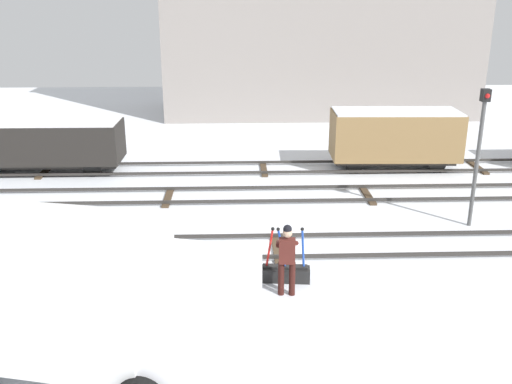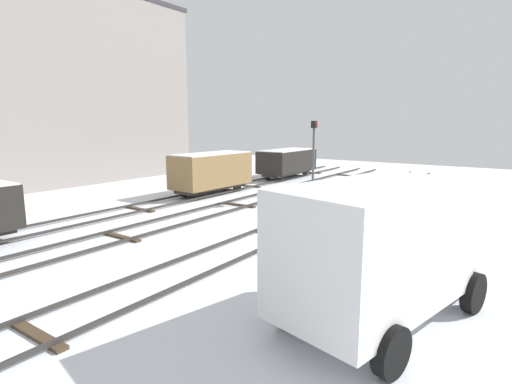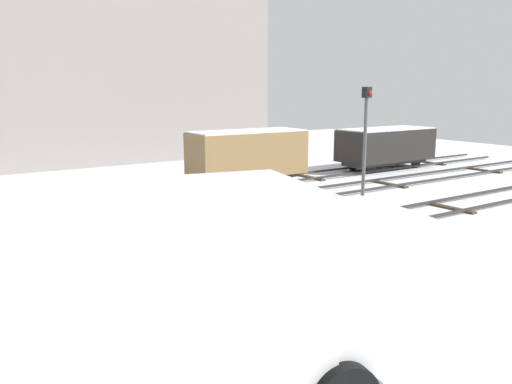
# 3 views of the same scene
# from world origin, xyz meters

# --- Properties ---
(ground_plane) EXTENTS (60.00, 60.00, 0.00)m
(ground_plane) POSITION_xyz_m (0.00, 0.00, 0.00)
(ground_plane) COLOR silver
(track_main_line) EXTENTS (44.00, 1.94, 0.18)m
(track_main_line) POSITION_xyz_m (0.00, 0.00, 0.11)
(track_main_line) COLOR #2D2B28
(track_main_line) RESTS_ON ground_plane
(track_siding_near) EXTENTS (44.00, 1.94, 0.18)m
(track_siding_near) POSITION_xyz_m (0.00, 4.40, 0.11)
(track_siding_near) COLOR #2D2B28
(track_siding_near) RESTS_ON ground_plane
(track_siding_far) EXTENTS (44.00, 1.94, 0.18)m
(track_siding_far) POSITION_xyz_m (0.00, 7.71, 0.11)
(track_siding_far) COLOR #2D2B28
(track_siding_far) RESTS_ON ground_plane
(switch_lever_frame) EXTENTS (1.27, 0.47, 1.45)m
(switch_lever_frame) POSITION_xyz_m (0.06, -1.85, 0.25)
(switch_lever_frame) COLOR black
(switch_lever_frame) RESTS_ON ground_plane
(rail_worker) EXTENTS (0.58, 0.71, 1.79)m
(rail_worker) POSITION_xyz_m (0.05, -2.52, 1.01)
(rail_worker) COLOR #351511
(rail_worker) RESTS_ON ground_plane
(delivery_truck) EXTENTS (6.37, 3.48, 2.97)m
(delivery_truck) POSITION_xyz_m (-3.96, -5.42, 1.66)
(delivery_truck) COLOR silver
(delivery_truck) RESTS_ON ground_plane
(signal_post) EXTENTS (0.24, 0.32, 4.22)m
(signal_post) POSITION_xyz_m (6.08, 1.59, 2.56)
(signal_post) COLOR #4C4C4C
(signal_post) RESTS_ON ground_plane
(apartment_building) EXTENTS (18.02, 7.02, 13.17)m
(apartment_building) POSITION_xyz_m (3.78, 20.10, 6.59)
(apartment_building) COLOR gray
(apartment_building) RESTS_ON ground_plane
(freight_car_mid_siding) EXTENTS (5.11, 2.18, 2.41)m
(freight_car_mid_siding) POSITION_xyz_m (5.27, 7.71, 1.38)
(freight_car_mid_siding) COLOR #2D2B28
(freight_car_mid_siding) RESTS_ON ground_plane
(freight_car_far_end) EXTENTS (5.29, 2.30, 2.14)m
(freight_car_far_end) POSITION_xyz_m (13.88, 7.71, 1.25)
(freight_car_far_end) COLOR #2D2B28
(freight_car_far_end) RESTS_ON ground_plane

